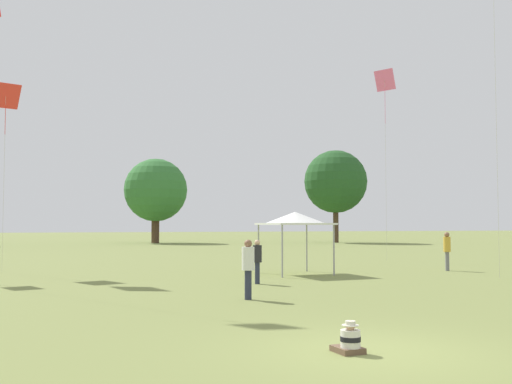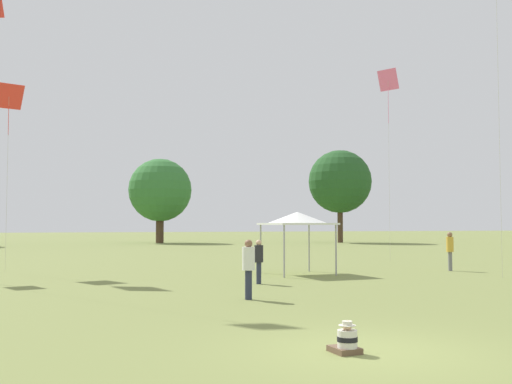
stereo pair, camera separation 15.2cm
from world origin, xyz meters
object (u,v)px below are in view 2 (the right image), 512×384
Objects in this scene: seated_toddler at (346,340)px; person_standing_1 at (450,247)px; distant_tree_1 at (340,182)px; person_standing_2 at (259,258)px; distant_tree_0 at (160,190)px; kite_3 at (9,99)px; canopy_tent at (297,219)px; kite_5 at (388,84)px; person_standing_0 at (249,264)px.

seated_toddler is 0.31× the size of person_standing_1.
person_standing_1 is 42.28m from distant_tree_1.
person_standing_2 is at bearing 74.82° from seated_toddler.
seated_toddler is at bearing -115.26° from distant_tree_1.
distant_tree_0 is at bearing 128.44° from person_standing_2.
person_standing_2 is 0.15× the size of distant_tree_1.
kite_3 is at bearing 104.95° from seated_toddler.
kite_3 is at bearing 156.97° from canopy_tent.
kite_5 is at bearing 162.69° from person_standing_1.
canopy_tent is 0.27× the size of distant_tree_1.
person_standing_0 is at bearing 153.73° from kite_5.
distant_tree_0 reaches higher than canopy_tent.
person_standing_0 is (0.47, 7.41, 0.82)m from seated_toddler.
kite_3 is 47.50m from distant_tree_1.
canopy_tent is at bearing -90.55° from distant_tree_0.
seated_toddler is 0.06× the size of distant_tree_0.
kite_5 is (11.54, 10.62, 9.64)m from person_standing_2.
person_standing_1 is at bearing 44.86° from seated_toddler.
distant_tree_0 is at bearing -179.60° from person_standing_1.
seated_toddler is 7.47m from person_standing_0.
person_standing_1 is at bearing -173.36° from kite_5.
seated_toddler is 19.35m from person_standing_1.
seated_toddler is 0.05× the size of distant_tree_1.
distant_tree_0 is (3.29, 48.04, 5.09)m from person_standing_2.
distant_tree_1 is (25.22, 47.05, 6.09)m from person_standing_0.
distant_tree_1 reaches higher than kite_3.
person_standing_1 reaches higher than person_standing_0.
distant_tree_1 is at bearing -5.11° from kite_5.
kite_5 is at bearing -77.58° from distant_tree_0.
distant_tree_1 is at bearing 62.26° from canopy_tent.
kite_3 is 0.80× the size of distant_tree_1.
distant_tree_0 reaches higher than person_standing_1.
kite_3 is 0.75× the size of kite_5.
person_standing_1 is at bearing 59.13° from person_standing_2.
kite_3 reaches higher than person_standing_2.
kite_3 is (-7.30, 20.29, 7.75)m from seated_toddler.
person_standing_2 is at bearing -118.82° from distant_tree_1.
person_standing_2 is at bearing 130.12° from person_standing_0.
seated_toddler is at bearing -57.98° from person_standing_2.
distant_tree_0 is 20.96m from distant_tree_1.
kite_5 reaches higher than person_standing_0.
distant_tree_0 is (12.71, 39.36, -1.92)m from kite_3.
person_standing_1 is at bearing -170.55° from kite_3.
kite_5 is at bearing -149.61° from kite_3.
person_standing_1 is 0.21× the size of kite_3.
distant_tree_0 is (4.94, 52.24, 5.01)m from person_standing_0.
person_standing_0 reaches higher than seated_toddler.
canopy_tent is at bearing -101.11° from person_standing_1.
kite_3 reaches higher than person_standing_1.
seated_toddler is 28.08m from kite_5.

